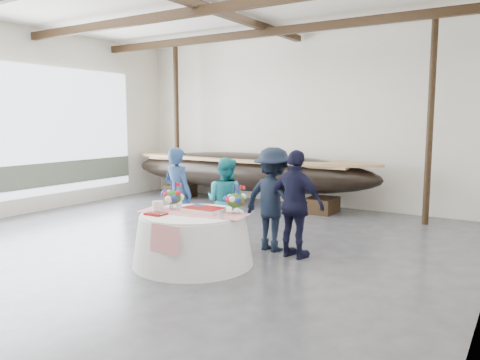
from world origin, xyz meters
The scene contains 11 objects.
floor centered at (0.00, 0.00, 0.00)m, with size 10.00×12.00×0.01m, color #3D3D42.
wall_back centered at (0.00, 6.00, 2.25)m, with size 10.00×0.02×4.50m, color silver.
pavilion_structure centered at (0.00, 0.86, 4.00)m, with size 9.80×11.76×4.50m.
open_bay centered at (-4.95, 1.00, 1.83)m, with size 0.03×7.00×3.20m.
longboat_display centered at (-1.16, 5.08, 0.89)m, with size 7.47×1.49×1.40m.
banquet_table centered at (0.93, 0.12, 0.41)m, with size 1.91×1.91×0.82m.
tabletop_items centered at (0.92, 0.28, 0.97)m, with size 1.83×1.04×0.40m.
guest_woman_blue centered at (-0.22, 1.14, 0.88)m, with size 0.65×0.42×1.77m, color navy.
guest_woman_teal centered at (0.72, 1.36, 0.80)m, with size 0.78×0.61×1.60m, color teal.
guest_man_left centered at (1.63, 1.49, 0.90)m, with size 1.17×0.67×1.81m, color black.
guest_man_right centered at (2.17, 1.29, 0.90)m, with size 1.05×0.44×1.79m, color black.
Camera 1 is at (5.41, -5.60, 2.27)m, focal length 35.00 mm.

